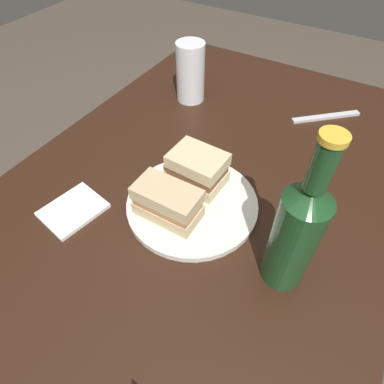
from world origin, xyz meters
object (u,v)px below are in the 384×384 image
Objects in this scene: napkin at (73,210)px; pint_glass at (190,76)px; plate at (192,204)px; fork at (326,117)px; cider_bottle at (296,233)px; sandwich_half_left at (198,169)px; sandwich_half_right at (168,202)px.

pint_glass is at bearing -178.83° from napkin.
fork is at bearing 161.20° from plate.
cider_bottle is 2.57× the size of napkin.
napkin is at bearing 1.17° from pint_glass.
napkin is at bearing -43.91° from sandwich_half_left.
plate is 0.07m from sandwich_half_left.
plate is at bearing 124.02° from napkin.
cider_bottle is (0.00, 0.22, 0.07)m from sandwich_half_right.
napkin is (0.46, 0.01, -0.06)m from pint_glass.
sandwich_half_right is 0.78× the size of pint_glass.
napkin is at bearing 16.73° from fork.
sandwich_half_right is 0.50m from fork.
sandwich_half_left reaches higher than fork.
pint_glass is at bearing -154.94° from sandwich_half_right.
plate is at bearing -104.09° from cider_bottle.
sandwich_half_left is 0.10m from sandwich_half_right.
cider_bottle is at bearing 46.41° from pint_glass.
fork is (-0.47, 0.17, -0.04)m from sandwich_half_right.
cider_bottle is 0.41m from napkin.
pint_glass is 0.55m from cider_bottle.
sandwich_half_left is 0.25m from cider_bottle.
fork is at bearing 105.68° from pint_glass.
sandwich_half_left reaches higher than napkin.
plate is 0.23m from cider_bottle.
plate is 0.23m from napkin.
plate reaches higher than fork.
sandwich_half_left reaches higher than plate.
plate is at bearing 19.24° from sandwich_half_left.
napkin is (0.08, -0.17, -0.04)m from sandwich_half_right.
sandwich_half_right reaches higher than fork.
sandwich_half_right is 0.42× the size of cider_bottle.
sandwich_half_right is 0.19m from napkin.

